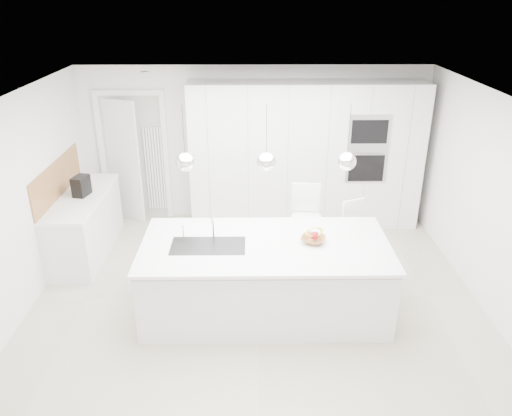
{
  "coord_description": "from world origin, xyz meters",
  "views": [
    {
      "loc": [
        -0.07,
        -5.28,
        3.58
      ],
      "look_at": [
        0.0,
        0.3,
        1.1
      ],
      "focal_mm": 35.0,
      "sensor_mm": 36.0,
      "label": 1
    }
  ],
  "objects_px": {
    "island_base": "(265,281)",
    "espresso_machine": "(81,186)",
    "fruit_bowl": "(313,240)",
    "bar_stool_right": "(353,241)",
    "bar_stool_left": "(306,230)"
  },
  "relations": [
    {
      "from": "island_base",
      "to": "espresso_machine",
      "type": "height_order",
      "value": "espresso_machine"
    },
    {
      "from": "fruit_bowl",
      "to": "bar_stool_right",
      "type": "distance_m",
      "value": 1.07
    },
    {
      "from": "fruit_bowl",
      "to": "island_base",
      "type": "bearing_deg",
      "value": -172.11
    },
    {
      "from": "island_base",
      "to": "bar_stool_right",
      "type": "distance_m",
      "value": 1.45
    },
    {
      "from": "island_base",
      "to": "espresso_machine",
      "type": "bearing_deg",
      "value": 148.94
    },
    {
      "from": "island_base",
      "to": "bar_stool_right",
      "type": "xyz_separation_m",
      "value": [
        1.18,
        0.83,
        0.09
      ]
    },
    {
      "from": "fruit_bowl",
      "to": "espresso_machine",
      "type": "bearing_deg",
      "value": 154.81
    },
    {
      "from": "bar_stool_left",
      "to": "bar_stool_right",
      "type": "bearing_deg",
      "value": -9.42
    },
    {
      "from": "espresso_machine",
      "to": "bar_stool_right",
      "type": "height_order",
      "value": "espresso_machine"
    },
    {
      "from": "espresso_machine",
      "to": "bar_stool_right",
      "type": "bearing_deg",
      "value": 2.82
    },
    {
      "from": "fruit_bowl",
      "to": "bar_stool_left",
      "type": "bearing_deg",
      "value": 88.52
    },
    {
      "from": "bar_stool_right",
      "to": "island_base",
      "type": "bearing_deg",
      "value": -169.25
    },
    {
      "from": "island_base",
      "to": "bar_stool_left",
      "type": "height_order",
      "value": "bar_stool_left"
    },
    {
      "from": "island_base",
      "to": "bar_stool_right",
      "type": "height_order",
      "value": "bar_stool_right"
    },
    {
      "from": "island_base",
      "to": "espresso_machine",
      "type": "xyz_separation_m",
      "value": [
        -2.53,
        1.52,
        0.61
      ]
    }
  ]
}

